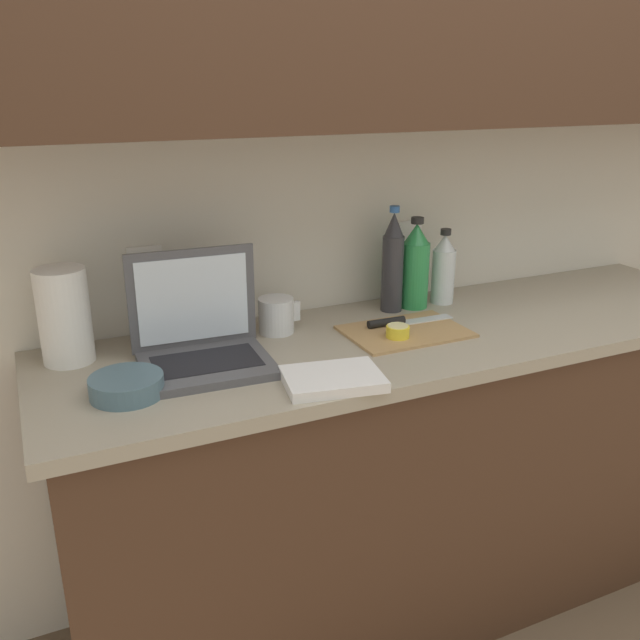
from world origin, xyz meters
name	(u,v)px	position (x,y,z in m)	size (l,w,h in m)	color
ground_plane	(412,590)	(0.00, 0.00, 0.00)	(12.00, 12.00, 0.00)	brown
wall_back	(395,72)	(0.00, 0.22, 1.56)	(5.20, 0.38, 2.60)	silver
counter_unit	(425,464)	(0.02, 0.00, 0.46)	(2.08, 0.59, 0.89)	#472D1E
laptop	(201,338)	(-0.62, 0.04, 0.95)	(0.32, 0.27, 0.26)	#515156
cutting_board	(405,331)	(-0.07, 0.00, 0.90)	(0.32, 0.23, 0.01)	tan
knife	(396,322)	(-0.07, 0.05, 0.91)	(0.26, 0.04, 0.02)	silver
lemon_half_cut	(398,331)	(-0.12, -0.04, 0.92)	(0.06, 0.06, 0.03)	yellow
bottle_green_soda	(443,270)	(0.17, 0.18, 1.00)	(0.07, 0.07, 0.23)	silver
bottle_oil_tall	(415,267)	(0.07, 0.18, 1.02)	(0.08, 0.08, 0.27)	#2D934C
bottle_water_clear	(393,263)	(-0.01, 0.18, 1.03)	(0.06, 0.06, 0.31)	#333338
measuring_cup	(276,315)	(-0.38, 0.15, 0.94)	(0.12, 0.10, 0.10)	silver
bowl_white	(127,386)	(-0.82, -0.08, 0.91)	(0.16, 0.16, 0.05)	slate
paper_towel_roll	(64,316)	(-0.92, 0.18, 1.01)	(0.12, 0.12, 0.23)	white
dish_towel	(333,379)	(-0.39, -0.21, 0.90)	(0.22, 0.16, 0.02)	white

